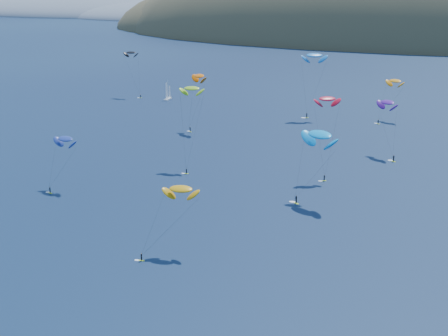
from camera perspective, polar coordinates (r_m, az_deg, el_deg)
island at (r=630.95m, az=19.13°, el=10.30°), size 730.00×300.00×210.00m
headland at (r=955.58m, az=-11.70°, el=13.44°), size 460.00×250.00×60.00m
sailboat at (r=296.87m, az=-5.15°, el=6.39°), size 7.63×6.63×9.57m
kitesurfer_1 at (r=235.77m, az=-2.29°, el=8.41°), size 9.38×10.34×22.92m
kitesurfer_2 at (r=131.96m, az=-3.97°, el=-1.93°), size 10.24×11.16×15.88m
kitesurfer_3 at (r=190.72m, az=-2.96°, el=7.27°), size 7.77×12.91×25.90m
kitesurfer_4 at (r=259.43m, az=8.27°, el=10.16°), size 11.34×8.44×28.22m
kitesurfer_5 at (r=161.89m, az=8.76°, el=3.03°), size 12.60×11.02×20.90m
kitesurfer_6 at (r=210.69m, az=14.73°, el=5.82°), size 9.39×14.42×19.43m
kitesurfer_9 at (r=181.84m, az=9.43°, el=6.25°), size 8.39×9.71×25.01m
kitesurfer_10 at (r=176.96m, az=-14.32°, el=2.59°), size 8.67×10.02×15.95m
kitesurfer_11 at (r=262.66m, az=15.39°, el=7.68°), size 9.65×15.35×18.01m
kitesurfer_12 at (r=307.34m, az=-8.50°, el=10.39°), size 11.09×6.82×22.80m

